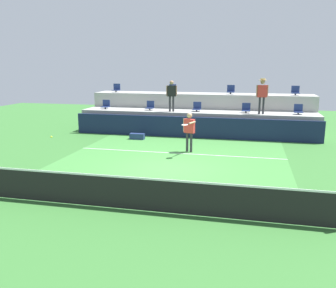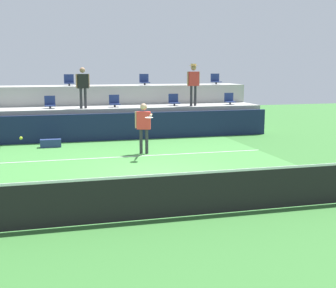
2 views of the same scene
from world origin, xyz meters
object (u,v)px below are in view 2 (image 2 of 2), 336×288
object	(u,v)px
tennis_player	(144,123)
spectator_in_white	(83,84)
stadium_chair_lower_center	(114,102)
stadium_chair_upper_right	(144,80)
stadium_chair_lower_right	(174,101)
tennis_ball	(21,138)
spectator_with_hat	(193,80)
stadium_chair_lower_far_right	(230,100)
equipment_bag	(51,143)
stadium_chair_lower_left	(50,103)
stadium_chair_upper_left	(69,81)
stadium_chair_upper_far_right	(216,80)

from	to	relation	value
tennis_player	spectator_in_white	world-z (taller)	spectator_in_white
stadium_chair_lower_center	stadium_chair_upper_right	size ratio (longest dim) A/B	1.00
stadium_chair_lower_right	tennis_ball	world-z (taller)	stadium_chair_lower_right
stadium_chair_lower_center	stadium_chair_upper_right	xyz separation A→B (m)	(1.71, 1.80, 0.85)
stadium_chair_upper_right	spectator_with_hat	world-z (taller)	spectator_with_hat
stadium_chair_lower_right	stadium_chair_upper_right	world-z (taller)	stadium_chair_upper_right
stadium_chair_lower_far_right	stadium_chair_upper_right	size ratio (longest dim) A/B	1.00
equipment_bag	stadium_chair_lower_left	bearing A→B (deg)	88.58
stadium_chair_upper_left	stadium_chair_upper_far_right	world-z (taller)	same
stadium_chair_upper_left	spectator_in_white	size ratio (longest dim) A/B	0.31
stadium_chair_upper_far_right	tennis_ball	xyz separation A→B (m)	(-8.73, -11.07, -0.88)
stadium_chair_upper_left	tennis_player	size ratio (longest dim) A/B	0.30
stadium_chair_lower_right	tennis_player	xyz separation A→B (m)	(-2.32, -4.47, -0.39)
stadium_chair_lower_right	stadium_chair_upper_far_right	distance (m)	3.31
tennis_player	spectator_in_white	xyz separation A→B (m)	(-1.69, 4.09, 1.20)
stadium_chair_upper_left	equipment_bag	distance (m)	4.73
stadium_chair_lower_right	spectator_in_white	distance (m)	4.11
stadium_chair_lower_right	tennis_ball	distance (m)	11.09
stadium_chair_lower_left	stadium_chair_upper_left	distance (m)	2.18
stadium_chair_lower_center	spectator_in_white	xyz separation A→B (m)	(-1.35, -0.38, 0.80)
stadium_chair_lower_left	spectator_in_white	world-z (taller)	spectator_in_white
stadium_chair_lower_far_right	tennis_player	world-z (taller)	stadium_chair_lower_far_right
stadium_chair_lower_center	spectator_with_hat	bearing A→B (deg)	-6.37
stadium_chair_upper_left	spectator_with_hat	world-z (taller)	spectator_with_hat
stadium_chair_lower_center	stadium_chair_lower_far_right	world-z (taller)	same
stadium_chair_lower_center	spectator_in_white	bearing A→B (deg)	-164.18
tennis_player	stadium_chair_lower_far_right	bearing A→B (deg)	41.93
stadium_chair_lower_right	equipment_bag	bearing A→B (deg)	-157.00
stadium_chair_lower_left	spectator_in_white	bearing A→B (deg)	-15.99
stadium_chair_upper_left	stadium_chair_lower_left	bearing A→B (deg)	-116.58
stadium_chair_lower_right	equipment_bag	distance (m)	6.02
stadium_chair_upper_right	stadium_chair_upper_far_right	bearing A→B (deg)	0.00
stadium_chair_upper_left	stadium_chair_upper_right	distance (m)	3.50
spectator_in_white	equipment_bag	bearing A→B (deg)	-126.14
stadium_chair_lower_right	tennis_player	bearing A→B (deg)	-117.41
stadium_chair_upper_left	spectator_with_hat	bearing A→B (deg)	-22.66
stadium_chair_upper_far_right	tennis_player	world-z (taller)	stadium_chair_upper_far_right
stadium_chair_lower_left	tennis_ball	world-z (taller)	stadium_chair_lower_left
tennis_player	tennis_ball	size ratio (longest dim) A/B	25.58
spectator_with_hat	stadium_chair_upper_left	bearing A→B (deg)	157.34
stadium_chair_lower_left	stadium_chair_upper_right	world-z (taller)	stadium_chair_upper_right
stadium_chair_lower_far_right	spectator_with_hat	world-z (taller)	spectator_with_hat
stadium_chair_lower_center	equipment_bag	world-z (taller)	stadium_chair_lower_center
stadium_chair_upper_left	equipment_bag	bearing A→B (deg)	-103.16
tennis_player	stadium_chair_upper_far_right	bearing A→B (deg)	51.64
equipment_bag	stadium_chair_lower_right	bearing A→B (deg)	23.00
tennis_player	equipment_bag	world-z (taller)	tennis_player
stadium_chair_lower_right	stadium_chair_upper_far_right	world-z (taller)	stadium_chair_upper_far_right
stadium_chair_upper_left	tennis_ball	bearing A→B (deg)	-98.37
stadium_chair_lower_far_right	stadium_chair_upper_right	distance (m)	4.12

